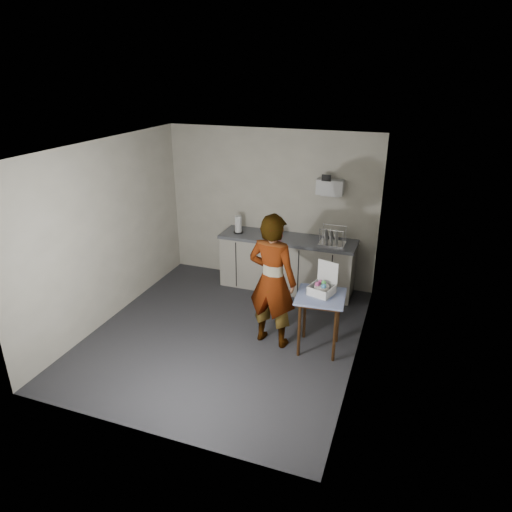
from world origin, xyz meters
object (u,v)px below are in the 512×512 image
(kitchen_counter, at_px, (287,265))
(paper_towel, at_px, (238,225))
(dark_bottle, at_px, (273,229))
(standing_man, at_px, (272,281))
(soda_can, at_px, (281,233))
(bakery_box, at_px, (322,287))
(dish_rack, at_px, (332,240))
(side_table, at_px, (320,303))
(soap_bottle, at_px, (273,228))

(kitchen_counter, relative_size, paper_towel, 7.66)
(kitchen_counter, relative_size, dark_bottle, 9.19)
(standing_man, relative_size, soda_can, 15.09)
(paper_towel, distance_m, bakery_box, 2.31)
(standing_man, xyz_separation_m, paper_towel, (-1.12, 1.61, 0.13))
(dark_bottle, distance_m, dish_rack, 0.99)
(side_table, distance_m, soap_bottle, 1.97)
(soda_can, bearing_deg, dish_rack, -3.83)
(soda_can, height_order, dish_rack, dish_rack)
(dark_bottle, height_order, bakery_box, bakery_box)
(soap_bottle, height_order, paper_towel, soap_bottle)
(side_table, distance_m, dish_rack, 1.59)
(standing_man, bearing_deg, soda_can, -67.97)
(paper_towel, bearing_deg, kitchen_counter, 2.71)
(side_table, xyz_separation_m, standing_man, (-0.64, -0.04, 0.23))
(standing_man, relative_size, dish_rack, 4.56)
(soap_bottle, xyz_separation_m, dish_rack, (0.97, -0.01, -0.09))
(paper_towel, bearing_deg, dish_rack, -0.18)
(standing_man, relative_size, bakery_box, 4.56)
(soap_bottle, bearing_deg, standing_man, -72.55)
(standing_man, xyz_separation_m, dish_rack, (0.46, 1.60, 0.06))
(soap_bottle, xyz_separation_m, dark_bottle, (-0.01, 0.04, -0.03))
(standing_man, height_order, soda_can, standing_man)
(soap_bottle, relative_size, dish_rack, 0.75)
(kitchen_counter, bearing_deg, standing_man, -80.82)
(side_table, xyz_separation_m, dish_rack, (-0.17, 1.56, 0.28))
(soap_bottle, xyz_separation_m, soda_can, (0.11, 0.05, -0.09))
(soap_bottle, distance_m, dish_rack, 0.97)
(kitchen_counter, distance_m, bakery_box, 1.84)
(soda_can, bearing_deg, kitchen_counter, -5.53)
(dish_rack, relative_size, bakery_box, 1.00)
(side_table, bearing_deg, soda_can, 117.51)
(soap_bottle, height_order, bakery_box, soap_bottle)
(side_table, height_order, standing_man, standing_man)
(bakery_box, bearing_deg, dark_bottle, 143.21)
(soda_can, height_order, dark_bottle, dark_bottle)
(dark_bottle, bearing_deg, paper_towel, -175.53)
(side_table, bearing_deg, paper_towel, 133.31)
(standing_man, distance_m, paper_towel, 1.96)
(dark_bottle, bearing_deg, side_table, -54.29)
(kitchen_counter, xyz_separation_m, dish_rack, (0.73, -0.05, 0.55))
(standing_man, xyz_separation_m, dark_bottle, (-0.52, 1.65, 0.12))
(side_table, distance_m, paper_towel, 2.38)
(side_table, xyz_separation_m, bakery_box, (-0.00, 0.07, 0.19))
(soap_bottle, height_order, dish_rack, soap_bottle)
(kitchen_counter, xyz_separation_m, bakery_box, (0.90, -1.53, 0.46))
(paper_towel, relative_size, dish_rack, 0.73)
(side_table, bearing_deg, kitchen_counter, 114.42)
(dark_bottle, bearing_deg, bakery_box, -53.12)
(dish_rack, bearing_deg, bakery_box, -83.47)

